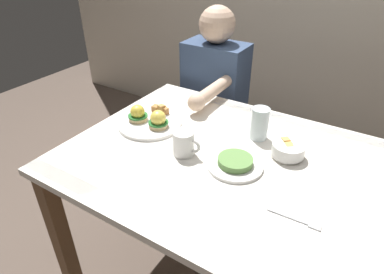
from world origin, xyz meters
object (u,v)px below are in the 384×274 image
object	(u,v)px
dining_table	(227,181)
fork	(297,220)
eggs_benedict_plate	(150,120)
water_glass_near	(259,126)
coffee_mug	(184,143)
diner_person	(213,97)
side_plate	(235,163)
fruit_bowl	(288,150)

from	to	relation	value
dining_table	fork	xyz separation A→B (m)	(0.30, -0.17, 0.11)
eggs_benedict_plate	water_glass_near	xyz separation A→B (m)	(0.43, 0.15, 0.03)
coffee_mug	diner_person	bearing A→B (deg)	110.04
eggs_benedict_plate	side_plate	size ratio (longest dim) A/B	1.35
eggs_benedict_plate	fruit_bowl	xyz separation A→B (m)	(0.57, 0.08, 0.01)
fruit_bowl	diner_person	world-z (taller)	diner_person
fruit_bowl	fork	distance (m)	0.32
eggs_benedict_plate	diner_person	size ratio (longest dim) A/B	0.24
fruit_bowl	diner_person	bearing A→B (deg)	140.27
eggs_benedict_plate	water_glass_near	bearing A→B (deg)	19.21
fruit_bowl	dining_table	bearing A→B (deg)	-145.02
eggs_benedict_plate	coffee_mug	bearing A→B (deg)	-22.97
fruit_bowl	fork	size ratio (longest dim) A/B	0.77
coffee_mug	water_glass_near	size ratio (longest dim) A/B	0.85
fork	diner_person	xyz separation A→B (m)	(-0.70, 0.77, -0.09)
dining_table	coffee_mug	size ratio (longest dim) A/B	10.77
coffee_mug	fruit_bowl	bearing A→B (deg)	29.34
fruit_bowl	diner_person	size ratio (longest dim) A/B	0.11
fork	fruit_bowl	bearing A→B (deg)	113.56
side_plate	diner_person	xyz separation A→B (m)	(-0.44, 0.63, -0.10)
fruit_bowl	side_plate	distance (m)	0.21
fruit_bowl	side_plate	xyz separation A→B (m)	(-0.14, -0.16, -0.02)
side_plate	dining_table	bearing A→B (deg)	141.36
eggs_benedict_plate	diner_person	bearing A→B (deg)	89.95
coffee_mug	water_glass_near	world-z (taller)	water_glass_near
water_glass_near	eggs_benedict_plate	bearing A→B (deg)	-160.79
dining_table	side_plate	bearing A→B (deg)	-38.64
fruit_bowl	water_glass_near	size ratio (longest dim) A/B	0.91
coffee_mug	side_plate	bearing A→B (deg)	8.85
fruit_bowl	water_glass_near	bearing A→B (deg)	154.67
fruit_bowl	coffee_mug	xyz separation A→B (m)	(-0.33, -0.19, 0.02)
eggs_benedict_plate	side_plate	xyz separation A→B (m)	(0.44, -0.07, -0.01)
dining_table	fruit_bowl	bearing A→B (deg)	34.98
fork	diner_person	world-z (taller)	diner_person
fork	coffee_mug	bearing A→B (deg)	166.94
side_plate	diner_person	distance (m)	0.78
dining_table	side_plate	distance (m)	0.13
eggs_benedict_plate	side_plate	bearing A→B (deg)	-9.41
fork	side_plate	world-z (taller)	side_plate
dining_table	side_plate	world-z (taller)	side_plate
fork	diner_person	bearing A→B (deg)	132.34
coffee_mug	fork	world-z (taller)	coffee_mug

